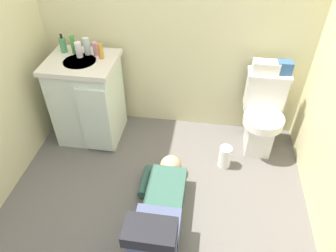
% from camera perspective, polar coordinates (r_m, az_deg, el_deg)
% --- Properties ---
extents(ground_plane, '(2.91, 2.91, 0.04)m').
position_cam_1_polar(ground_plane, '(2.69, -1.93, -12.03)').
color(ground_plane, '#635D58').
extents(wall_back, '(2.57, 0.08, 2.40)m').
position_cam_1_polar(wall_back, '(2.79, 1.28, 21.15)').
color(wall_back, beige).
rests_on(wall_back, ground_plane).
extents(toilet, '(0.36, 0.46, 0.75)m').
position_cam_1_polar(toilet, '(2.95, 16.76, 1.99)').
color(toilet, white).
rests_on(toilet, ground_plane).
extents(vanity_cabinet, '(0.60, 0.53, 0.82)m').
position_cam_1_polar(vanity_cabinet, '(3.02, -14.30, 4.76)').
color(vanity_cabinet, silver).
rests_on(vanity_cabinet, ground_plane).
extents(faucet, '(0.02, 0.02, 0.10)m').
position_cam_1_polar(faucet, '(2.92, -14.84, 13.68)').
color(faucet, silver).
rests_on(faucet, vanity_cabinet).
extents(person_plumber, '(0.39, 1.06, 0.52)m').
position_cam_1_polar(person_plumber, '(2.35, -1.41, -15.00)').
color(person_plumber, '#33594C').
rests_on(person_plumber, ground_plane).
extents(tissue_box, '(0.22, 0.11, 0.10)m').
position_cam_1_polar(tissue_box, '(2.79, 17.37, 10.25)').
color(tissue_box, silver).
rests_on(tissue_box, toilet).
extents(toiletry_bag, '(0.12, 0.09, 0.11)m').
position_cam_1_polar(toiletry_bag, '(2.81, 20.42, 9.93)').
color(toiletry_bag, '#33598C').
rests_on(toiletry_bag, toilet).
extents(soap_dispenser, '(0.06, 0.06, 0.17)m').
position_cam_1_polar(soap_dispenser, '(2.97, -18.54, 13.81)').
color(soap_dispenser, '#4B915F').
rests_on(soap_dispenser, vanity_cabinet).
extents(bottle_green, '(0.04, 0.04, 0.17)m').
position_cam_1_polar(bottle_green, '(2.91, -16.88, 14.01)').
color(bottle_green, '#4B9947').
rests_on(bottle_green, vanity_cabinet).
extents(bottle_white, '(0.06, 0.06, 0.13)m').
position_cam_1_polar(bottle_white, '(2.85, -15.94, 13.19)').
color(bottle_white, white).
rests_on(bottle_white, vanity_cabinet).
extents(bottle_clear, '(0.06, 0.06, 0.15)m').
position_cam_1_polar(bottle_clear, '(2.87, -14.54, 13.88)').
color(bottle_clear, silver).
rests_on(bottle_clear, vanity_cabinet).
extents(bottle_pink, '(0.04, 0.04, 0.12)m').
position_cam_1_polar(bottle_pink, '(2.84, -13.07, 13.49)').
color(bottle_pink, pink).
rests_on(bottle_pink, vanity_cabinet).
extents(bottle_amber, '(0.04, 0.04, 0.13)m').
position_cam_1_polar(bottle_amber, '(2.78, -12.13, 13.14)').
color(bottle_amber, '#C78830').
rests_on(bottle_amber, vanity_cabinet).
extents(paper_towel_roll, '(0.11, 0.11, 0.21)m').
position_cam_1_polar(paper_towel_roll, '(2.84, 10.30, -5.51)').
color(paper_towel_roll, white).
rests_on(paper_towel_roll, ground_plane).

